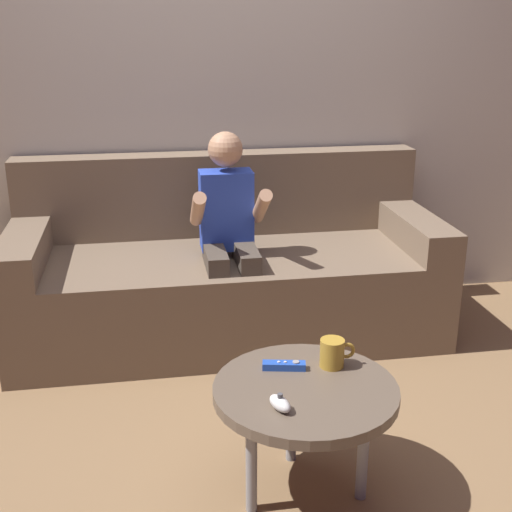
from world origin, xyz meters
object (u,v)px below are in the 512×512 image
coffee_table (305,397)px  game_remote_blue_near_edge (284,366)px  person_seated_on_couch (229,231)px  nunchuk_white (280,403)px  couch (227,274)px  coffee_mug (333,353)px

coffee_table → game_remote_blue_near_edge: size_ratio=4.02×
person_seated_on_couch → nunchuk_white: (-0.01, -1.22, -0.16)m
couch → game_remote_blue_near_edge: couch is taller
person_seated_on_couch → coffee_mug: size_ratio=8.51×
couch → coffee_table: couch is taller
couch → coffee_table: 1.28m
game_remote_blue_near_edge → nunchuk_white: nunchuk_white is taller
coffee_table → game_remote_blue_near_edge: (-0.04, 0.12, 0.05)m
coffee_mug → person_seated_on_couch: bearing=102.0°
person_seated_on_couch → nunchuk_white: size_ratio=10.06×
couch → coffee_table: bearing=-86.2°
couch → coffee_mug: couch is taller
coffee_table → game_remote_blue_near_edge: 0.13m
couch → person_seated_on_couch: person_seated_on_couch is taller
coffee_table → coffee_mug: size_ratio=4.92×
person_seated_on_couch → nunchuk_white: 1.23m
coffee_table → coffee_mug: (0.12, 0.11, 0.09)m
person_seated_on_couch → game_remote_blue_near_edge: 1.00m
game_remote_blue_near_edge → coffee_mug: bearing=-2.6°
nunchuk_white → coffee_mug: size_ratio=0.85×
game_remote_blue_near_edge → coffee_table: bearing=-69.4°
game_remote_blue_near_edge → nunchuk_white: (-0.06, -0.23, 0.01)m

